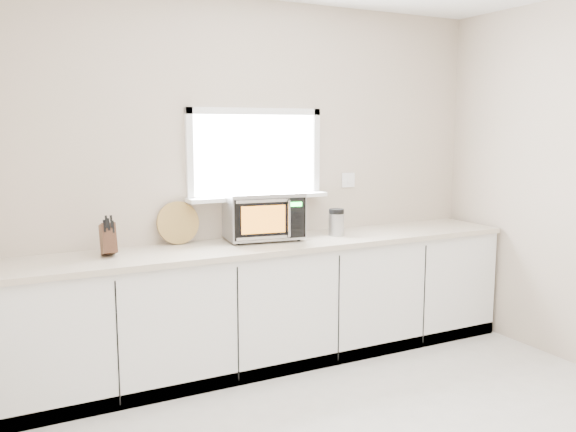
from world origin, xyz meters
TOP-DOWN VIEW (x-y plane):
  - back_wall at (0.00, 2.00)m, footprint 4.00×0.17m
  - cabinets at (0.00, 1.70)m, footprint 3.92×0.60m
  - countertop at (0.00, 1.69)m, footprint 3.92×0.64m
  - microwave at (-0.01, 1.83)m, footprint 0.61×0.52m
  - knife_block at (-1.16, 1.75)m, footprint 0.09×0.19m
  - cutting_board at (-0.63, 1.94)m, footprint 0.31×0.07m
  - coffee_grinder at (0.57, 1.71)m, footprint 0.14×0.14m

SIDE VIEW (x-z plane):
  - cabinets at x=0.00m, z-range 0.00..0.88m
  - countertop at x=0.00m, z-range 0.88..0.92m
  - coffee_grinder at x=0.57m, z-range 0.92..1.13m
  - knife_block at x=-1.16m, z-range 0.90..1.17m
  - cutting_board at x=-0.63m, z-range 0.92..1.23m
  - microwave at x=-0.01m, z-range 0.93..1.29m
  - back_wall at x=0.00m, z-range 0.01..2.71m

